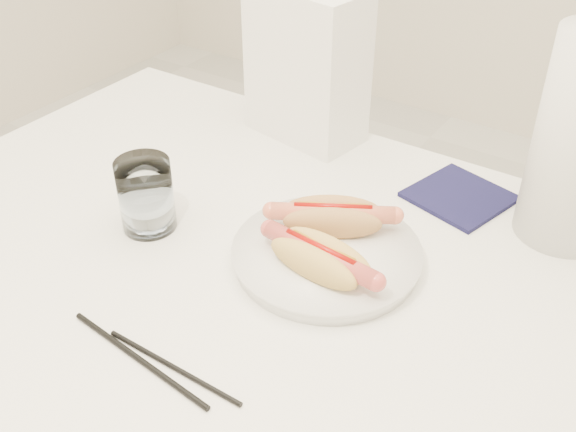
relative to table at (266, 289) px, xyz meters
The scene contains 9 objects.
table is the anchor object (origin of this frame).
plate 0.11m from the table, 24.91° to the left, with size 0.25×0.25×0.02m, color white.
hotdog_left 0.14m from the table, 53.68° to the left, with size 0.16×0.13×0.05m.
hotdog_right 0.14m from the table, ahead, with size 0.17×0.08×0.05m.
water_glass 0.22m from the table, 168.76° to the right, with size 0.08×0.08×0.11m, color silver.
chopstick_near 0.25m from the table, 92.43° to the right, with size 0.01×0.01×0.23m, color black.
chopstick_far 0.24m from the table, 82.16° to the right, with size 0.01×0.01×0.19m, color black.
napkin_box 0.41m from the table, 113.83° to the left, with size 0.20×0.11×0.27m, color white.
navy_napkin 0.34m from the table, 59.67° to the left, with size 0.14×0.14×0.01m, color #111034.
Camera 1 is at (0.43, -0.59, 1.34)m, focal length 41.97 mm.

